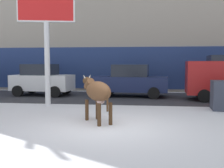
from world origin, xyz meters
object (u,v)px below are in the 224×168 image
(cow_brown, at_px, (97,92))
(car_navy_sedan, at_px, (130,81))
(pedestrian_by_cars, at_px, (93,78))
(billboard, at_px, (46,9))
(car_white_hatchback, at_px, (42,80))
(pedestrian_near_billboard, at_px, (113,78))

(cow_brown, height_order, car_navy_sedan, car_navy_sedan)
(cow_brown, height_order, pedestrian_by_cars, pedestrian_by_cars)
(car_navy_sedan, xyz_separation_m, pedestrian_by_cars, (-2.72, 2.80, -0.03))
(billboard, bearing_deg, pedestrian_by_cars, 82.88)
(cow_brown, xyz_separation_m, billboard, (-2.85, 3.12, 3.32))
(car_white_hatchback, bearing_deg, pedestrian_near_billboard, 36.52)
(car_navy_sedan, bearing_deg, pedestrian_near_billboard, 115.75)
(car_white_hatchback, relative_size, pedestrian_by_cars, 2.09)
(cow_brown, relative_size, pedestrian_near_billboard, 1.04)
(pedestrian_near_billboard, bearing_deg, cow_brown, -86.11)
(cow_brown, xyz_separation_m, car_navy_sedan, (0.69, 6.86, -0.09))
(pedestrian_near_billboard, height_order, pedestrian_by_cars, same)
(car_navy_sedan, bearing_deg, billboard, -133.39)
(billboard, distance_m, pedestrian_by_cars, 7.44)
(pedestrian_by_cars, bearing_deg, pedestrian_near_billboard, 0.00)
(billboard, bearing_deg, car_navy_sedan, 46.61)
(billboard, relative_size, pedestrian_by_cars, 3.21)
(car_white_hatchback, height_order, car_navy_sedan, car_white_hatchback)
(pedestrian_near_billboard, relative_size, pedestrian_by_cars, 1.00)
(pedestrian_by_cars, bearing_deg, cow_brown, -78.15)
(billboard, distance_m, car_navy_sedan, 6.18)
(billboard, relative_size, pedestrian_near_billboard, 3.21)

